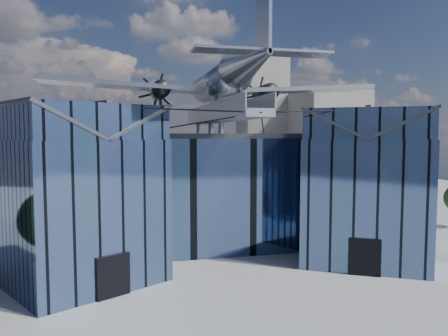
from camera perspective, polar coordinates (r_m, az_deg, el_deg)
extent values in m
plane|color=gray|center=(33.59, 0.83, -12.60)|extent=(120.00, 120.00, 0.00)
cube|color=#425B86|center=(41.21, -2.31, -2.66)|extent=(28.00, 14.00, 9.50)
cube|color=#2A2D32|center=(40.89, -2.33, 4.24)|extent=(28.00, 14.00, 0.40)
cube|color=#425B86|center=(30.61, -18.14, -5.37)|extent=(11.79, 11.43, 9.50)
cube|color=#425B86|center=(30.19, -18.41, 5.64)|extent=(11.56, 11.20, 2.20)
cube|color=#2A2D32|center=(29.30, -22.41, 5.58)|extent=(7.98, 9.23, 2.40)
cube|color=#2A2D32|center=(31.22, -14.66, 5.68)|extent=(7.98, 9.23, 2.40)
cube|color=#2A2D32|center=(30.24, -18.47, 7.82)|extent=(4.30, 7.10, 0.18)
cube|color=black|center=(27.92, -14.27, -13.53)|extent=(2.03, 1.32, 2.60)
cube|color=black|center=(32.77, -11.01, -4.59)|extent=(0.34, 0.34, 9.50)
cube|color=#425B86|center=(35.72, 17.83, -3.97)|extent=(11.79, 11.43, 9.50)
cube|color=#425B86|center=(35.36, 18.06, 5.45)|extent=(11.56, 11.20, 2.20)
cube|color=#2A2D32|center=(35.37, 14.40, 5.53)|extent=(7.98, 9.23, 2.40)
cube|color=#2A2D32|center=(35.50, 21.71, 5.35)|extent=(7.98, 9.23, 2.40)
cube|color=#2A2D32|center=(35.40, 18.10, 7.31)|extent=(4.30, 7.10, 0.18)
cube|color=black|center=(32.45, 17.87, -11.05)|extent=(2.03, 1.32, 2.60)
cube|color=black|center=(35.87, 10.61, -3.80)|extent=(0.34, 0.34, 9.50)
cube|color=gray|center=(35.53, -0.58, 6.47)|extent=(1.80, 21.00, 0.50)
cube|color=gray|center=(35.37, -2.01, 7.53)|extent=(0.08, 21.00, 1.10)
cube|color=gray|center=(35.78, 0.84, 7.49)|extent=(0.08, 21.00, 1.10)
cylinder|color=gray|center=(44.82, -3.35, 5.18)|extent=(0.44, 0.44, 1.35)
cylinder|color=gray|center=(38.93, -1.75, 5.30)|extent=(0.44, 0.44, 1.35)
cylinder|color=gray|center=(35.03, -0.39, 5.39)|extent=(0.44, 0.44, 1.35)
cylinder|color=gray|center=(36.07, -0.76, 7.95)|extent=(0.70, 0.70, 1.40)
cylinder|color=black|center=(27.27, -7.82, 7.66)|extent=(10.55, 6.08, 0.69)
cylinder|color=black|center=(30.22, 12.57, 7.28)|extent=(10.55, 6.08, 0.69)
cylinder|color=black|center=(32.98, -4.89, 5.65)|extent=(6.09, 17.04, 1.19)
cylinder|color=black|center=(34.42, 5.08, 5.60)|extent=(6.09, 17.04, 1.19)
cylinder|color=#989DA4|center=(36.24, -0.76, 11.03)|extent=(2.50, 11.00, 2.50)
sphere|color=#989DA4|center=(41.58, -2.49, 10.18)|extent=(2.50, 2.50, 2.50)
cube|color=black|center=(40.68, -2.21, 11.28)|extent=(1.60, 1.40, 0.50)
cone|color=#989DA4|center=(27.66, 3.54, 13.69)|extent=(2.50, 7.00, 2.50)
cube|color=#989DA4|center=(25.83, 5.15, 17.97)|extent=(0.18, 2.40, 3.40)
cube|color=#989DA4|center=(25.63, 5.05, 14.88)|extent=(8.00, 1.80, 0.14)
cube|color=#989DA4|center=(36.30, -12.15, 10.44)|extent=(14.00, 3.20, 1.08)
cylinder|color=black|center=(37.02, -8.39, 9.98)|extent=(1.44, 3.20, 1.44)
cone|color=black|center=(38.81, -8.64, 9.72)|extent=(0.70, 0.70, 0.70)
cube|color=black|center=(38.95, -8.66, 9.70)|extent=(1.05, 0.06, 3.33)
cube|color=black|center=(38.95, -8.66, 9.70)|extent=(2.53, 0.06, 2.53)
cube|color=black|center=(38.95, -8.66, 9.70)|extent=(3.33, 0.06, 1.05)
cylinder|color=black|center=(36.33, -8.28, 8.15)|extent=(0.24, 0.24, 1.75)
cube|color=#989DA4|center=(39.29, 9.06, 10.02)|extent=(14.00, 3.20, 1.08)
cylinder|color=black|center=(38.98, 5.40, 9.73)|extent=(1.44, 3.20, 1.44)
cone|color=black|center=(40.67, 4.56, 9.52)|extent=(0.70, 0.70, 0.70)
cube|color=black|center=(40.82, 4.49, 9.50)|extent=(1.05, 0.06, 3.33)
cube|color=black|center=(40.82, 4.49, 9.50)|extent=(2.53, 0.06, 2.53)
cube|color=black|center=(40.82, 4.49, 9.50)|extent=(3.33, 0.06, 1.05)
cylinder|color=black|center=(38.32, 5.68, 7.98)|extent=(0.24, 0.24, 1.75)
cube|color=slate|center=(88.66, 13.19, 3.79)|extent=(12.00, 14.00, 18.00)
cube|color=slate|center=(86.95, -21.60, 2.27)|extent=(14.00, 10.00, 14.00)
cube|color=slate|center=(94.07, 4.97, 6.36)|extent=(9.00, 9.00, 26.00)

